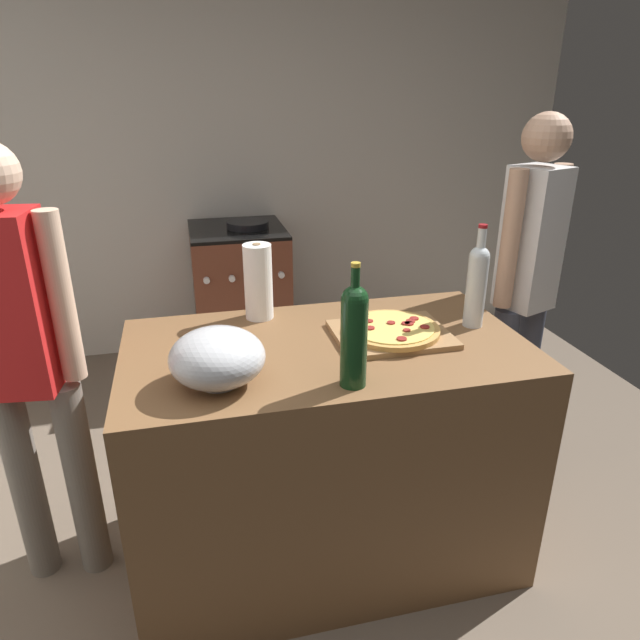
% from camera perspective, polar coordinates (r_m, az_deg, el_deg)
% --- Properties ---
extents(ground_plane, '(4.42, 3.36, 0.02)m').
position_cam_1_polar(ground_plane, '(2.97, -3.56, -13.00)').
color(ground_plane, '#6B5B4C').
extents(kitchen_wall_rear, '(4.42, 0.10, 2.60)m').
position_cam_1_polar(kitchen_wall_rear, '(3.85, -8.02, 16.21)').
color(kitchen_wall_rear, '#BCB7AD').
rests_on(kitchen_wall_rear, ground_plane).
extents(counter, '(1.39, 0.78, 0.89)m').
position_cam_1_polar(counter, '(2.18, 0.64, -13.09)').
color(counter, brown).
rests_on(counter, ground_plane).
extents(cutting_board, '(0.40, 0.32, 0.02)m').
position_cam_1_polar(cutting_board, '(2.02, 7.18, -1.45)').
color(cutting_board, '#9E7247').
rests_on(cutting_board, counter).
extents(pizza, '(0.34, 0.34, 0.03)m').
position_cam_1_polar(pizza, '(2.01, 7.22, -0.91)').
color(pizza, tan).
rests_on(pizza, cutting_board).
extents(mixing_bowl, '(0.28, 0.28, 0.17)m').
position_cam_1_polar(mixing_bowl, '(1.69, -10.28, -3.74)').
color(mixing_bowl, '#B2B2B7').
rests_on(mixing_bowl, counter).
extents(paper_towel_roll, '(0.11, 0.11, 0.29)m').
position_cam_1_polar(paper_towel_roll, '(2.14, -6.23, 3.84)').
color(paper_towel_roll, white).
rests_on(paper_towel_roll, counter).
extents(wine_bottle_amber, '(0.08, 0.08, 0.38)m').
position_cam_1_polar(wine_bottle_amber, '(1.63, 3.44, -1.23)').
color(wine_bottle_amber, '#143819').
rests_on(wine_bottle_amber, counter).
extents(wine_bottle_green, '(0.07, 0.07, 0.38)m').
position_cam_1_polar(wine_bottle_green, '(2.12, 15.48, 3.69)').
color(wine_bottle_green, silver).
rests_on(wine_bottle_green, counter).
extents(stove, '(0.57, 0.63, 0.95)m').
position_cam_1_polar(stove, '(3.65, -7.97, 2.25)').
color(stove, brown).
rests_on(stove, ground_plane).
extents(person_in_stripes, '(0.36, 0.22, 1.58)m').
position_cam_1_polar(person_in_stripes, '(2.09, -27.40, -3.33)').
color(person_in_stripes, slate).
rests_on(person_in_stripes, ground_plane).
extents(person_in_red, '(0.34, 0.25, 1.62)m').
position_cam_1_polar(person_in_red, '(2.64, 19.97, 3.73)').
color(person_in_red, '#383D4C').
rests_on(person_in_red, ground_plane).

